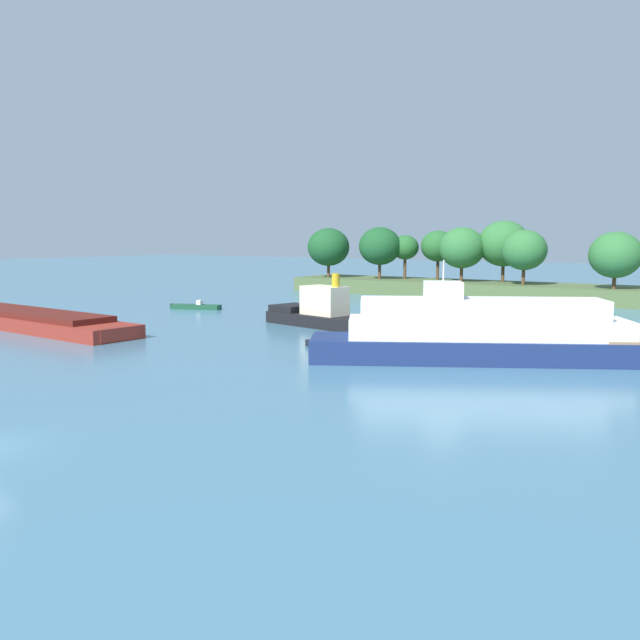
{
  "coord_description": "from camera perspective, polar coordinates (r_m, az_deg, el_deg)",
  "views": [
    {
      "loc": [
        25.13,
        -13.41,
        8.15
      ],
      "look_at": [
        -6.19,
        33.12,
        1.2
      ],
      "focal_mm": 38.11,
      "sensor_mm": 36.0,
      "label": 1
    }
  ],
  "objects": [
    {
      "name": "treeline_island",
      "position": [
        93.29,
        13.4,
        4.28
      ],
      "size": [
        62.8,
        11.1,
        10.21
      ],
      "color": "#4C6038",
      "rests_on": "ground"
    },
    {
      "name": "small_motorboat",
      "position": [
        49.06,
        0.16,
        -2.2
      ],
      "size": [
        4.3,
        3.96,
        0.94
      ],
      "color": "black",
      "rests_on": "ground"
    },
    {
      "name": "fishing_skiff",
      "position": [
        77.41,
        -10.38,
        1.11
      ],
      "size": [
        5.82,
        3.26,
        1.02
      ],
      "color": "#19472D",
      "rests_on": "ground"
    },
    {
      "name": "cargo_barge",
      "position": [
        68.39,
        -24.57,
        0.34
      ],
      "size": [
        31.22,
        6.64,
        5.72
      ],
      "color": "maroon",
      "rests_on": "ground"
    },
    {
      "name": "white_riverboat",
      "position": [
        45.65,
        13.73,
        -1.16
      ],
      "size": [
        22.29,
        15.47,
        6.61
      ],
      "color": "navy",
      "rests_on": "ground"
    },
    {
      "name": "tugboat",
      "position": [
        61.84,
        0.03,
        0.63
      ],
      "size": [
        12.0,
        6.06,
        4.86
      ],
      "color": "black",
      "rests_on": "ground"
    }
  ]
}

